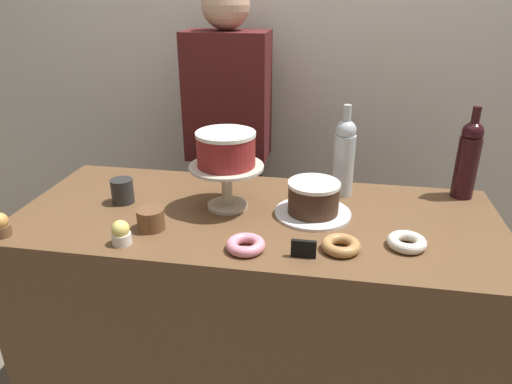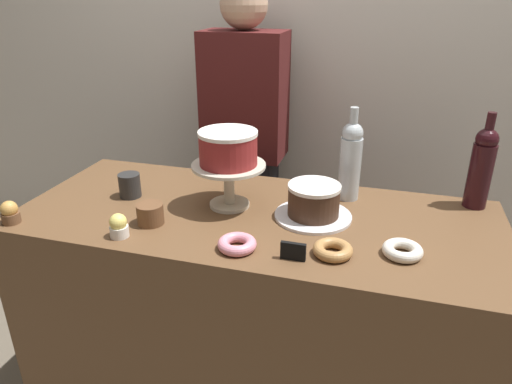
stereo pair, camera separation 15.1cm
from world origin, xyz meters
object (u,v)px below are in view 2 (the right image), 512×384
at_px(donut_maple, 333,250).
at_px(cupcake_caramel, 10,213).
at_px(price_sign_chalkboard, 293,251).
at_px(donut_pink, 237,244).
at_px(white_layer_cake, 228,148).
at_px(wine_bottle_dark_red, 481,166).
at_px(cookie_stack, 150,214).
at_px(coffee_cup_ceramic, 130,185).
at_px(chocolate_round_cake, 314,200).
at_px(wine_bottle_clear, 350,159).
at_px(cupcake_lemon, 119,226).
at_px(cake_stand_pedestal, 229,178).
at_px(donut_sugar, 402,250).
at_px(barista_figure, 245,157).

bearing_deg(donut_maple, cupcake_caramel, -175.04).
bearing_deg(price_sign_chalkboard, donut_pink, 176.30).
xyz_separation_m(white_layer_cake, wine_bottle_dark_red, (0.80, 0.23, -0.06)).
distance_m(wine_bottle_dark_red, cookie_stack, 1.09).
bearing_deg(coffee_cup_ceramic, wine_bottle_dark_red, 12.34).
bearing_deg(chocolate_round_cake, wine_bottle_clear, 64.08).
xyz_separation_m(wine_bottle_dark_red, cupcake_lemon, (-1.05, -0.53, -0.11)).
relative_size(cake_stand_pedestal, wine_bottle_clear, 0.76).
bearing_deg(donut_pink, donut_sugar, 11.85).
xyz_separation_m(wine_bottle_clear, wine_bottle_dark_red, (0.42, 0.05, 0.00)).
relative_size(wine_bottle_clear, donut_maple, 2.91).
relative_size(cupcake_caramel, price_sign_chalkboard, 1.06).
xyz_separation_m(wine_bottle_clear, donut_maple, (0.00, -0.40, -0.13)).
distance_m(cookie_stack, price_sign_chalkboard, 0.48).
distance_m(cake_stand_pedestal, donut_sugar, 0.60).
xyz_separation_m(cupcake_caramel, price_sign_chalkboard, (0.90, 0.03, -0.01)).
distance_m(white_layer_cake, donut_maple, 0.48).
relative_size(coffee_cup_ceramic, barista_figure, 0.05).
height_order(cake_stand_pedestal, wine_bottle_clear, wine_bottle_clear).
xyz_separation_m(donut_pink, barista_figure, (-0.25, 0.87, -0.06)).
bearing_deg(wine_bottle_dark_red, barista_figure, 158.34).
relative_size(donut_maple, price_sign_chalkboard, 1.60).
relative_size(cupcake_lemon, donut_pink, 0.66).
xyz_separation_m(cupcake_caramel, coffee_cup_ceramic, (0.26, 0.29, 0.01)).
relative_size(white_layer_cake, coffee_cup_ceramic, 2.28).
relative_size(wine_bottle_clear, donut_sugar, 2.91).
relative_size(cupcake_caramel, donut_maple, 0.66).
height_order(chocolate_round_cake, coffee_cup_ceramic, chocolate_round_cake).
height_order(cake_stand_pedestal, donut_maple, cake_stand_pedestal).
height_order(wine_bottle_clear, wine_bottle_dark_red, same).
height_order(wine_bottle_dark_red, cupcake_lemon, wine_bottle_dark_red).
height_order(wine_bottle_clear, donut_maple, wine_bottle_clear).
bearing_deg(white_layer_cake, donut_sugar, -16.87).
distance_m(cake_stand_pedestal, barista_figure, 0.63).
xyz_separation_m(donut_sugar, coffee_cup_ceramic, (-0.93, 0.15, 0.03)).
height_order(wine_bottle_dark_red, donut_maple, wine_bottle_dark_red).
bearing_deg(donut_pink, coffee_cup_ceramic, 153.20).
bearing_deg(wine_bottle_dark_red, wine_bottle_clear, -173.00).
bearing_deg(cookie_stack, chocolate_round_cake, 20.89).
bearing_deg(wine_bottle_dark_red, donut_sugar, -120.20).
distance_m(cookie_stack, barista_figure, 0.80).
bearing_deg(white_layer_cake, cupcake_caramel, -153.49).
bearing_deg(price_sign_chalkboard, coffee_cup_ceramic, 158.57).
distance_m(cupcake_caramel, donut_pink, 0.74).
relative_size(chocolate_round_cake, cookie_stack, 2.01).
xyz_separation_m(cake_stand_pedestal, donut_sugar, (0.57, -0.17, -0.09)).
bearing_deg(cookie_stack, donut_pink, -13.44).
bearing_deg(chocolate_round_cake, cookie_stack, -159.11).
bearing_deg(chocolate_round_cake, white_layer_cake, 178.48).
distance_m(cupcake_lemon, donut_pink, 0.36).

